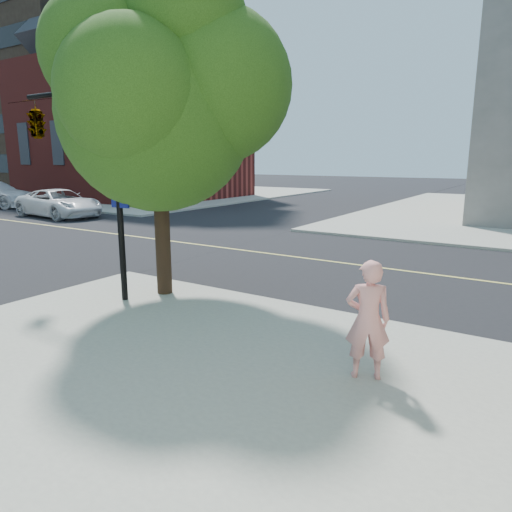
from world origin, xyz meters
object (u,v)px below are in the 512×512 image
Objects in this scene: man_on_phone at (368,320)px; signal_pole at (47,124)px; car_a at (59,203)px; street_tree at (161,90)px.

signal_pole is (-7.74, 0.68, 2.86)m from man_on_phone.
man_on_phone is 0.31× the size of car_a.
man_on_phone is at bearing -17.07° from signal_pole.
street_tree is at bearing -113.63° from car_a.
car_a is at bearing -49.43° from man_on_phone.
signal_pole is at bearing -162.45° from street_tree.
street_tree is 17.39m from car_a.
street_tree reaches higher than car_a.
signal_pole is 15.44m from car_a.
man_on_phone is at bearing -16.71° from street_tree.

